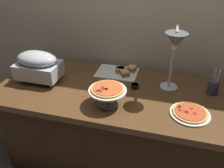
{
  "coord_description": "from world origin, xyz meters",
  "views": [
    {
      "loc": [
        0.39,
        -1.52,
        1.76
      ],
      "look_at": [
        -0.02,
        0.0,
        0.81
      ],
      "focal_mm": 37.27,
      "sensor_mm": 36.0,
      "label": 1
    }
  ],
  "objects": [
    {
      "name": "ground_plane",
      "position": [
        0.0,
        0.0,
        0.0
      ],
      "size": [
        8.0,
        8.0,
        0.0
      ],
      "primitive_type": "plane",
      "color": "#4C443D"
    },
    {
      "name": "pizza_plate_center",
      "position": [
        -0.0,
        -0.21,
        0.87
      ],
      "size": [
        0.27,
        0.27,
        0.15
      ],
      "color": "#595B60",
      "rests_on": "buffet_table"
    },
    {
      "name": "sauce_cup_near",
      "position": [
        0.15,
        0.07,
        0.78
      ],
      "size": [
        0.06,
        0.06,
        0.03
      ],
      "color": "black",
      "rests_on": "buffet_table"
    },
    {
      "name": "heat_lamp",
      "position": [
        0.41,
        0.02,
        1.16
      ],
      "size": [
        0.15,
        0.31,
        0.52
      ],
      "color": "#B7BABF",
      "rests_on": "buffet_table"
    },
    {
      "name": "utensil_holder",
      "position": [
        0.74,
        0.15,
        0.82
      ],
      "size": [
        0.08,
        0.08,
        0.22
      ],
      "color": "#383347",
      "rests_on": "buffet_table"
    },
    {
      "name": "sandwich_platter",
      "position": [
        -0.02,
        0.28,
        0.78
      ],
      "size": [
        0.36,
        0.26,
        0.06
      ],
      "color": "white",
      "rests_on": "buffet_table"
    },
    {
      "name": "pizza_plate_front",
      "position": [
        0.57,
        -0.17,
        0.77
      ],
      "size": [
        0.27,
        0.27,
        0.03
      ],
      "color": "white",
      "rests_on": "buffet_table"
    },
    {
      "name": "chafing_dish",
      "position": [
        -0.65,
        -0.02,
        0.91
      ],
      "size": [
        0.36,
        0.23,
        0.26
      ],
      "color": "#B7BABF",
      "rests_on": "buffet_table"
    },
    {
      "name": "buffet_table",
      "position": [
        0.0,
        0.0,
        0.39
      ],
      "size": [
        1.9,
        0.84,
        0.76
      ],
      "color": "brown",
      "rests_on": "ground_plane"
    },
    {
      "name": "back_wall",
      "position": [
        0.0,
        0.5,
        1.2
      ],
      "size": [
        4.4,
        0.04,
        2.4
      ],
      "primitive_type": "cube",
      "color": "#C6B593",
      "rests_on": "ground_plane"
    }
  ]
}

